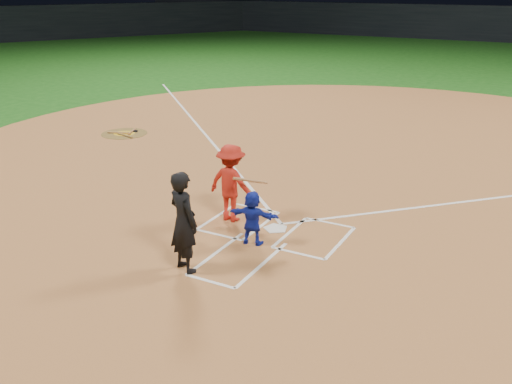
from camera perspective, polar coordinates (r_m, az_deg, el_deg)
The scene contains 14 objects.
ground at distance 13.23m, azimuth 1.97°, elevation -3.74°, with size 120.00×120.00×0.00m, color #154B12.
home_plate_dirt at distance 18.46m, azimuth 10.32°, elevation 3.07°, with size 28.00×28.00×0.01m, color #995E32.
stadium_wall_far at distance 59.19m, azimuth 24.00°, elevation 15.09°, with size 80.00×1.20×3.20m, color black.
home_plate at distance 13.22m, azimuth 1.97°, elevation -3.66°, with size 0.60×0.60×0.02m, color silver.
on_deck_circle at distance 22.00m, azimuth -13.04°, elevation 5.72°, with size 1.70×1.70×0.01m, color brown.
on_deck_logo at distance 22.00m, azimuth -13.04°, elevation 5.74°, with size 0.80×0.80×0.00m, color #BF9616.
on_deck_bat_a at distance 22.08m, azimuth -12.32°, elevation 5.93°, with size 0.06×0.06×0.84m, color #A3673C.
on_deck_bat_b at distance 22.05m, azimuth -13.61°, elevation 5.80°, with size 0.06×0.06×0.84m, color #A3733B.
on_deck_bat_c at distance 21.58m, azimuth -12.96°, elevation 5.54°, with size 0.06×0.06×0.84m, color olive.
bat_weight_donut at distance 22.16m, azimuth -11.97°, elevation 5.99°, with size 0.19×0.19×0.05m, color black.
catcher at distance 12.26m, azimuth -0.35°, elevation -2.60°, with size 1.12×0.36×1.21m, color #1526AB.
umpire at distance 11.10m, azimuth -7.26°, elevation -2.98°, with size 0.75×0.49×2.05m, color black.
chalk_markings at distance 17.81m, azimuth 9.59°, elevation 2.50°, with size 28.35×17.32×0.01m.
batter_at_plate at distance 13.39m, azimuth -2.49°, elevation 0.90°, with size 1.52×0.88×1.86m.
Camera 1 is at (5.32, -10.83, 5.42)m, focal length 40.00 mm.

